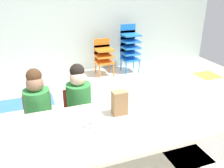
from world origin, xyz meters
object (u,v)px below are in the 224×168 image
Objects in this scene: craft_table at (114,128)px; kid_chair_orange_stack at (104,54)px; seated_child_near_camera at (38,104)px; seated_child_middle_seat at (79,97)px; paper_bag_brown at (120,103)px; donut_powdered_on_plate at (90,124)px; paper_plate_near_edge at (90,126)px; paper_plate_center_table at (61,126)px; kid_chair_blue_stack at (130,46)px.

craft_table is 2.73m from kid_chair_orange_stack.
seated_child_middle_seat is (0.42, 0.00, 0.00)m from seated_child_near_camera.
seated_child_near_camera reaches higher than paper_bag_brown.
kid_chair_orange_stack is 6.27× the size of donut_powdered_on_plate.
seated_child_near_camera is at bearing 142.99° from paper_bag_brown.
seated_child_middle_seat reaches higher than craft_table.
paper_bag_brown is at bearing -63.15° from seated_child_middle_seat.
paper_plate_near_edge is 1.00× the size of paper_plate_center_table.
seated_child_middle_seat is at bearing -115.09° from kid_chair_orange_stack.
craft_table is at bearing -106.28° from kid_chair_orange_stack.
paper_plate_near_edge reaches higher than craft_table.
seated_child_near_camera is 1.35× the size of kid_chair_orange_stack.
craft_table is at bearing -9.40° from donut_powdered_on_plate.
paper_plate_center_table is at bearing -124.66° from kid_chair_blue_stack.
seated_child_near_camera reaches higher than donut_powdered_on_plate.
paper_bag_brown reaches higher than donut_powdered_on_plate.
kid_chair_orange_stack is (0.76, 2.61, -0.15)m from craft_table.
kid_chair_orange_stack is at bearing 73.72° from craft_table.
seated_child_middle_seat reaches higher than paper_bag_brown.
kid_chair_orange_stack is 2.58m from paper_bag_brown.
kid_chair_blue_stack is 3.04m from paper_plate_center_table.
kid_chair_blue_stack is at bearing 59.76° from paper_plate_near_edge.
kid_chair_blue_stack is 5.11× the size of paper_plate_center_table.
seated_child_near_camera is 0.86m from paper_bag_brown.
seated_child_near_camera is 0.56m from paper_plate_center_table.
paper_plate_near_edge is 0.24m from paper_plate_center_table.
kid_chair_orange_stack is at bearing 69.46° from paper_plate_near_edge.
seated_child_near_camera is 5.10× the size of paper_plate_center_table.
kid_chair_blue_stack is (1.88, 1.97, -0.04)m from seated_child_near_camera.
paper_plate_center_table is (-0.27, -0.54, 0.03)m from seated_child_middle_seat.
kid_chair_blue_stack reaches higher than donut_powdered_on_plate.
seated_child_middle_seat reaches higher than paper_plate_center_table.
seated_child_middle_seat reaches higher than paper_plate_near_edge.
paper_plate_near_edge is at bearing 0.00° from donut_powdered_on_plate.
seated_child_near_camera reaches higher than craft_table.
kid_chair_orange_stack is at bearing 55.75° from seated_child_near_camera.
kid_chair_orange_stack is 3.78× the size of paper_plate_near_edge.
paper_bag_brown is 0.34m from paper_plate_near_edge.
paper_bag_brown is 2.03× the size of donut_powdered_on_plate.
seated_child_middle_seat is 2.45m from kid_chair_blue_stack.
paper_bag_brown is 0.54m from paper_plate_center_table.
kid_chair_orange_stack is 3.78× the size of paper_plate_center_table.
craft_table is 0.22m from donut_powdered_on_plate.
kid_chair_orange_stack is at bearing 69.46° from donut_powdered_on_plate.
kid_chair_orange_stack is at bearing 75.02° from paper_bag_brown.
paper_plate_near_edge is (-0.97, -2.58, 0.19)m from kid_chair_orange_stack.
seated_child_middle_seat is 4.17× the size of paper_bag_brown.
seated_child_near_camera is 0.72m from paper_plate_near_edge.
donut_powdered_on_plate is (0.23, -0.08, 0.02)m from paper_plate_center_table.
paper_plate_near_edge is (0.37, -0.62, 0.03)m from seated_child_near_camera.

